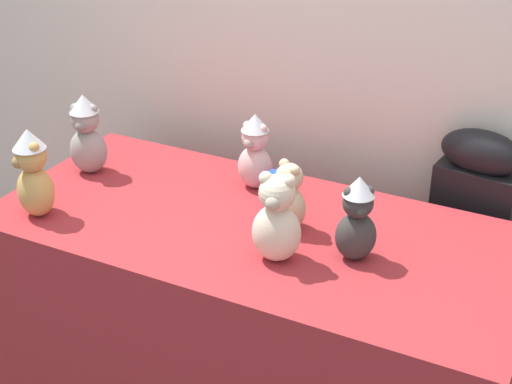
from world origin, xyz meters
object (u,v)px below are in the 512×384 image
teddy_bear_cream (277,220)px  teddy_bear_charcoal (357,219)px  display_table (256,322)px  teddy_bear_honey (34,173)px  instrument_case (466,258)px  party_cup_blue (277,189)px  teddy_bear_blush (255,152)px  teddy_bear_ash (87,135)px  teddy_bear_sand (289,198)px

teddy_bear_cream → teddy_bear_charcoal: (0.20, 0.11, -0.00)m
display_table → teddy_bear_honey: bearing=-159.5°
teddy_bear_cream → teddy_bear_charcoal: teddy_bear_cream is taller
instrument_case → party_cup_blue: size_ratio=9.09×
teddy_bear_blush → teddy_bear_charcoal: (0.46, -0.27, -0.00)m
instrument_case → teddy_bear_honey: (-1.24, -0.77, 0.40)m
teddy_bear_ash → instrument_case: bearing=1.6°
teddy_bear_sand → teddy_bear_ash: size_ratio=0.78×
teddy_bear_cream → party_cup_blue: bearing=104.0°
teddy_bear_sand → teddy_bear_blush: 0.30m
teddy_bear_sand → teddy_bear_blush: (-0.22, 0.20, 0.03)m
teddy_bear_cream → teddy_bear_sand: teddy_bear_cream is taller
teddy_bear_ash → party_cup_blue: (0.70, 0.08, -0.09)m
party_cup_blue → teddy_bear_cream: bearing=-64.9°
teddy_bear_blush → teddy_bear_ash: 0.60m
teddy_bear_ash → party_cup_blue: size_ratio=2.67×
display_table → teddy_bear_cream: teddy_bear_cream is taller
instrument_case → teddy_bear_cream: (-0.44, -0.67, 0.39)m
teddy_bear_blush → party_cup_blue: teddy_bear_blush is taller
instrument_case → party_cup_blue: 0.75m
teddy_bear_honey → teddy_bear_charcoal: teddy_bear_honey is taller
teddy_bear_blush → teddy_bear_charcoal: bearing=-27.4°
display_table → teddy_bear_charcoal: teddy_bear_charcoal is taller
instrument_case → teddy_bear_cream: teddy_bear_cream is taller
teddy_bear_cream → teddy_bear_honey: 0.81m
teddy_bear_sand → display_table: bearing=-132.9°
teddy_bear_cream → teddy_bear_honey: size_ratio=0.94×
instrument_case → teddy_bear_honey: bearing=-141.3°
instrument_case → teddy_bear_cream: size_ratio=3.55×
display_table → teddy_bear_honey: 0.88m
display_table → teddy_bear_blush: size_ratio=6.28×
display_table → teddy_bear_sand: teddy_bear_sand is taller
teddy_bear_cream → teddy_bear_honey: bearing=176.2°
display_table → teddy_bear_blush: bearing=117.4°
teddy_bear_cream → teddy_bear_blush: size_ratio=1.04×
display_table → teddy_bear_honey: teddy_bear_honey is taller
instrument_case → party_cup_blue: instrument_case is taller
instrument_case → teddy_bear_charcoal: 0.72m
teddy_bear_honey → teddy_bear_sand: (0.76, 0.28, -0.04)m
teddy_bear_charcoal → party_cup_blue: teddy_bear_charcoal is taller
display_table → teddy_bear_cream: (0.14, -0.15, 0.51)m
teddy_bear_charcoal → party_cup_blue: size_ratio=2.43×
teddy_bear_cream → teddy_bear_blush: (-0.26, 0.38, 0.00)m
teddy_bear_sand → teddy_bear_blush: size_ratio=0.85×
teddy_bear_ash → teddy_bear_blush: bearing=-2.3°
teddy_bear_charcoal → party_cup_blue: (-0.35, 0.20, -0.08)m
teddy_bear_cream → teddy_bear_ash: bearing=154.3°
instrument_case → teddy_bear_sand: bearing=-127.5°
teddy_bear_blush → teddy_bear_ash: teddy_bear_ash is taller
teddy_bear_blush → party_cup_blue: 0.16m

